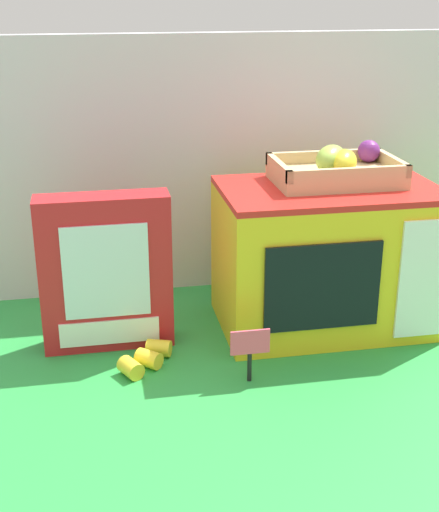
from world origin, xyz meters
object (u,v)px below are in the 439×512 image
(cookie_set_box, at_px, (106,273))
(food_groups_crate, at_px, (338,170))
(loose_toy_banana, at_px, (146,358))
(price_sign, at_px, (250,348))
(toy_microwave, at_px, (326,257))

(cookie_set_box, bearing_deg, food_groups_crate, 4.63)
(cookie_set_box, bearing_deg, loose_toy_banana, -58.20)
(loose_toy_banana, bearing_deg, food_groups_crate, 19.03)
(cookie_set_box, bearing_deg, price_sign, -38.33)
(cookie_set_box, xyz_separation_m, loose_toy_banana, (0.06, -0.10, -0.13))
(cookie_set_box, height_order, price_sign, cookie_set_box)
(food_groups_crate, xyz_separation_m, price_sign, (-0.22, -0.22, -0.25))
(toy_microwave, height_order, price_sign, toy_microwave)
(toy_microwave, bearing_deg, price_sign, -135.53)
(cookie_set_box, distance_m, price_sign, 0.31)
(toy_microwave, bearing_deg, food_groups_crate, 49.17)
(toy_microwave, xyz_separation_m, price_sign, (-0.20, -0.20, -0.08))
(cookie_set_box, distance_m, loose_toy_banana, 0.18)
(price_sign, bearing_deg, food_groups_crate, 44.98)
(food_groups_crate, distance_m, loose_toy_banana, 0.52)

